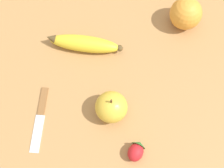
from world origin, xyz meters
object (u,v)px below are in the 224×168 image
object	(u,v)px
banana	(84,44)
paring_knife	(40,116)
strawberry	(136,151)
apple	(111,107)
orange	(186,14)

from	to	relation	value
banana	paring_knife	xyz separation A→B (m)	(-0.09, -0.20, -0.02)
strawberry	paring_knife	xyz separation A→B (m)	(-0.24, 0.07, -0.01)
strawberry	apple	xyz separation A→B (m)	(-0.06, 0.09, 0.02)
orange	strawberry	size ratio (longest dim) A/B	1.51
banana	orange	xyz separation A→B (m)	(0.26, 0.10, 0.02)
strawberry	paring_knife	size ratio (longest dim) A/B	0.35
banana	paring_knife	world-z (taller)	banana
strawberry	apple	bearing A→B (deg)	55.39
banana	strawberry	bearing A→B (deg)	123.24
orange	strawberry	xyz separation A→B (m)	(-0.11, -0.37, -0.03)
apple	paring_knife	world-z (taller)	apple
orange	strawberry	distance (m)	0.38
banana	orange	world-z (taller)	orange
strawberry	paring_knife	bearing A→B (deg)	95.16
banana	apple	bearing A→B (deg)	120.36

